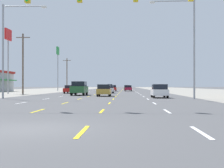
{
  "coord_description": "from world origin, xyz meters",
  "views": [
    {
      "loc": [
        3.06,
        -9.74,
        1.38
      ],
      "look_at": [
        0.55,
        45.13,
        1.67
      ],
      "focal_mm": 49.86,
      "sensor_mm": 36.0,
      "label": 1
    }
  ],
  "objects": [
    {
      "name": "hatchback_inner_right_distant_a",
      "position": [
        3.3,
        82.21,
        0.78
      ],
      "size": [
        1.72,
        3.9,
        1.54
      ],
      "color": "#235B2D",
      "rests_on": "ground"
    },
    {
      "name": "utility_pole_left_row_0",
      "position": [
        -13.2,
        38.41,
        4.98
      ],
      "size": [
        2.2,
        0.26,
        9.58
      ],
      "color": "brown",
      "rests_on": "ground"
    },
    {
      "name": "utility_pole_left_row_1",
      "position": [
        -13.04,
        73.95,
        4.61
      ],
      "size": [
        2.2,
        0.26,
        8.84
      ],
      "color": "brown",
      "rests_on": "ground"
    },
    {
      "name": "lot_apron_right",
      "position": [
        24.75,
        66.0,
        0.0
      ],
      "size": [
        28.0,
        440.0,
        0.01
      ],
      "primitive_type": "cube",
      "color": "gray",
      "rests_on": "ground"
    },
    {
      "name": "streetlight_left_row_0",
      "position": [
        -9.64,
        22.96,
        5.92
      ],
      "size": [
        4.81,
        0.26,
        10.13
      ],
      "color": "gray",
      "rests_on": "ground"
    },
    {
      "name": "suv_inner_left_distant_b",
      "position": [
        -3.55,
        117.44,
        1.03
      ],
      "size": [
        1.98,
        4.9,
        1.98
      ],
      "color": "black",
      "rests_on": "ground"
    },
    {
      "name": "signal_span_wire",
      "position": [
        0.48,
        9.63,
        5.12
      ],
      "size": [
        26.08,
        0.53,
        8.68
      ],
      "color": "brown",
      "rests_on": "ground"
    },
    {
      "name": "sedan_center_turn_far",
      "position": [
        -0.15,
        47.4,
        0.76
      ],
      "size": [
        1.8,
        4.5,
        1.46
      ],
      "color": "white",
      "rests_on": "ground"
    },
    {
      "name": "hatchback_center_turn_near",
      "position": [
        0.18,
        30.58,
        0.78
      ],
      "size": [
        1.72,
        3.9,
        1.54
      ],
      "color": "#B28C33",
      "rests_on": "ground"
    },
    {
      "name": "streetlight_right_row_0",
      "position": [
        9.67,
        22.96,
        6.1
      ],
      "size": [
        4.72,
        0.26,
        10.49
      ],
      "color": "gray",
      "rests_on": "ground"
    },
    {
      "name": "ground_plane",
      "position": [
        0.0,
        66.0,
        0.0
      ],
      "size": [
        572.0,
        572.0,
        0.0
      ],
      "primitive_type": "plane",
      "color": "#4C4C4F"
    },
    {
      "name": "lane_markings",
      "position": [
        0.0,
        104.5,
        0.01
      ],
      "size": [
        10.64,
        227.6,
        0.01
      ],
      "color": "white",
      "rests_on": "ground"
    },
    {
      "name": "suv_inner_left_mid",
      "position": [
        -3.66,
        34.56,
        1.03
      ],
      "size": [
        1.98,
        4.9,
        1.98
      ],
      "color": "#235B2D",
      "rests_on": "ground"
    },
    {
      "name": "sedan_far_left_midfar",
      "position": [
        -6.87,
        45.06,
        0.76
      ],
      "size": [
        1.8,
        4.5,
        1.46
      ],
      "color": "red",
      "rests_on": "ground"
    },
    {
      "name": "sedan_inner_right_farthest",
      "position": [
        3.54,
        67.35,
        0.76
      ],
      "size": [
        1.8,
        4.5,
        1.46
      ],
      "color": "maroon",
      "rests_on": "ground"
    },
    {
      "name": "lot_apron_left",
      "position": [
        -24.75,
        66.0,
        0.0
      ],
      "size": [
        28.0,
        440.0,
        0.01
      ],
      "primitive_type": "cube",
      "color": "gray",
      "rests_on": "ground"
    },
    {
      "name": "pole_sign_left_row_1",
      "position": [
        -17.07,
        42.32,
        8.64
      ],
      "size": [
        0.24,
        2.7,
        11.05
      ],
      "color": "gray",
      "rests_on": "ground"
    },
    {
      "name": "hatchback_center_turn_farther",
      "position": [
        -0.22,
        66.39,
        0.78
      ],
      "size": [
        1.72,
        3.9,
        1.54
      ],
      "color": "red",
      "rests_on": "ground"
    },
    {
      "name": "pole_sign_left_row_2",
      "position": [
        -14.68,
        70.06,
        8.85
      ],
      "size": [
        0.24,
        2.42,
        11.46
      ],
      "color": "gray",
      "rests_on": "ground"
    },
    {
      "name": "hatchback_far_right_nearest",
      "position": [
        6.83,
        25.71,
        0.78
      ],
      "size": [
        1.72,
        3.9,
        1.54
      ],
      "color": "white",
      "rests_on": "ground"
    }
  ]
}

